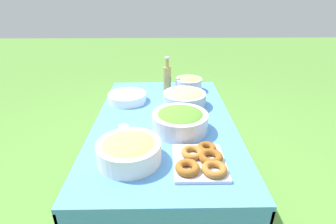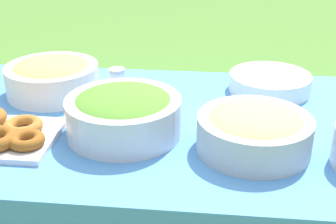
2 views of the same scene
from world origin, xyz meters
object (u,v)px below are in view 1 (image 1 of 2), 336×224
object	(u,v)px
donut_platter	(202,160)
plate_stack	(128,97)
salad_bowl	(180,120)
olive_oil_bottle	(167,77)
bread_bowl	(189,83)
fruit_bowl	(129,150)
pasta_bowl	(185,98)

from	to	relation	value
donut_platter	plate_stack	distance (m)	0.87
salad_bowl	olive_oil_bottle	size ratio (longest dim) A/B	1.18
salad_bowl	donut_platter	bearing A→B (deg)	-166.19
bread_bowl	salad_bowl	bearing A→B (deg)	170.63
salad_bowl	fruit_bowl	distance (m)	0.38
fruit_bowl	bread_bowl	bearing A→B (deg)	-21.33
salad_bowl	bread_bowl	world-z (taller)	salad_bowl
donut_platter	olive_oil_bottle	distance (m)	0.99
salad_bowl	fruit_bowl	xyz separation A→B (m)	(-0.29, 0.26, -0.00)
pasta_bowl	plate_stack	world-z (taller)	pasta_bowl
pasta_bowl	olive_oil_bottle	world-z (taller)	olive_oil_bottle
fruit_bowl	plate_stack	bearing A→B (deg)	7.83
salad_bowl	fruit_bowl	bearing A→B (deg)	138.28
salad_bowl	bread_bowl	distance (m)	0.65
donut_platter	olive_oil_bottle	xyz separation A→B (m)	(0.98, 0.14, 0.08)
donut_platter	plate_stack	bearing A→B (deg)	30.00
plate_stack	olive_oil_bottle	xyz separation A→B (m)	(0.22, -0.29, 0.08)
plate_stack	donut_platter	bearing A→B (deg)	-150.00
olive_oil_bottle	bread_bowl	distance (m)	0.18
pasta_bowl	olive_oil_bottle	xyz separation A→B (m)	(0.30, 0.12, 0.05)
donut_platter	salad_bowl	bearing A→B (deg)	13.81
olive_oil_bottle	fruit_bowl	bearing A→B (deg)	168.47
salad_bowl	pasta_bowl	xyz separation A→B (m)	(0.35, -0.05, -0.01)
pasta_bowl	plate_stack	xyz separation A→B (m)	(0.08, 0.40, -0.03)
bread_bowl	fruit_bowl	size ratio (longest dim) A/B	0.69
pasta_bowl	fruit_bowl	distance (m)	0.71
donut_platter	plate_stack	world-z (taller)	plate_stack
donut_platter	fruit_bowl	xyz separation A→B (m)	(0.04, 0.34, 0.04)
pasta_bowl	bread_bowl	world-z (taller)	bread_bowl
donut_platter	fruit_bowl	size ratio (longest dim) A/B	1.01
olive_oil_bottle	bread_bowl	world-z (taller)	olive_oil_bottle
pasta_bowl	donut_platter	size ratio (longest dim) A/B	0.97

